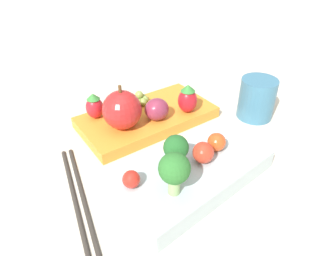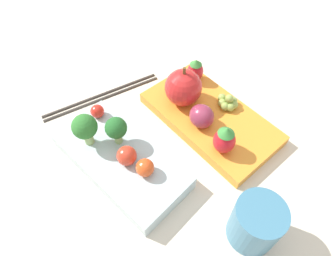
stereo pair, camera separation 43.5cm
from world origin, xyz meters
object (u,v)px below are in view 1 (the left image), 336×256
(chopsticks_pair, at_px, (80,200))
(plum, at_px, (157,109))
(cherry_tomato_2, at_px, (131,179))
(strawberry_1, at_px, (94,106))
(broccoli_floret_1, at_px, (174,170))
(cherry_tomato_0, at_px, (217,142))
(bento_box_savoury, at_px, (195,175))
(bento_box_fruit, at_px, (148,117))
(grape_cluster, at_px, (139,99))
(broccoli_floret_0, at_px, (176,149))
(drinking_cup, at_px, (257,99))
(apple, at_px, (122,110))
(cherry_tomato_1, at_px, (203,153))
(strawberry_0, at_px, (188,99))

(chopsticks_pair, bearing_deg, plum, -151.94)
(cherry_tomato_2, bearing_deg, strawberry_1, -97.91)
(broccoli_floret_1, distance_m, cherry_tomato_0, 0.10)
(bento_box_savoury, distance_m, bento_box_fruit, 0.16)
(bento_box_savoury, xyz_separation_m, grape_cluster, (-0.02, -0.19, 0.01))
(cherry_tomato_0, relative_size, strawberry_1, 0.58)
(broccoli_floret_0, relative_size, cherry_tomato_0, 1.90)
(broccoli_floret_0, relative_size, cherry_tomato_2, 2.26)
(broccoli_floret_0, distance_m, cherry_tomato_2, 0.06)
(grape_cluster, distance_m, drinking_cup, 0.20)
(apple, bearing_deg, plum, 170.63)
(bento_box_fruit, relative_size, drinking_cup, 3.24)
(cherry_tomato_0, xyz_separation_m, plum, (0.02, -0.12, -0.00))
(strawberry_1, bearing_deg, cherry_tomato_0, 119.81)
(cherry_tomato_1, distance_m, apple, 0.15)
(plum, relative_size, chopsticks_pair, 0.19)
(cherry_tomato_0, xyz_separation_m, cherry_tomato_1, (0.03, 0.01, 0.00))
(strawberry_1, bearing_deg, bento_box_savoury, 106.78)
(bento_box_fruit, height_order, drinking_cup, drinking_cup)
(strawberry_1, bearing_deg, grape_cluster, -179.08)
(strawberry_0, height_order, plum, strawberry_0)
(chopsticks_pair, bearing_deg, grape_cluster, -137.94)
(bento_box_fruit, xyz_separation_m, cherry_tomato_0, (-0.02, 0.14, 0.03))
(cherry_tomato_2, xyz_separation_m, plum, (-0.11, -0.12, -0.00))
(cherry_tomato_2, distance_m, plum, 0.16)
(bento_box_savoury, xyz_separation_m, bento_box_fruit, (-0.02, -0.16, -0.00))
(cherry_tomato_1, relative_size, grape_cluster, 0.85)
(bento_box_fruit, relative_size, chopsticks_pair, 1.07)
(bento_box_savoury, distance_m, plum, 0.14)
(cherry_tomato_1, distance_m, strawberry_1, 0.20)
(broccoli_floret_1, relative_size, strawberry_1, 1.26)
(bento_box_savoury, bearing_deg, bento_box_fruit, -96.97)
(bento_box_savoury, height_order, cherry_tomato_0, cherry_tomato_0)
(broccoli_floret_1, relative_size, cherry_tomato_1, 1.95)
(strawberry_0, distance_m, chopsticks_pair, 0.23)
(cherry_tomato_1, height_order, plum, same)
(broccoli_floret_1, height_order, strawberry_1, broccoli_floret_1)
(broccoli_floret_0, bearing_deg, cherry_tomato_1, 166.77)
(bento_box_fruit, height_order, strawberry_1, strawberry_1)
(bento_box_fruit, relative_size, grape_cluster, 6.91)
(bento_box_savoury, bearing_deg, cherry_tomato_1, -164.21)
(cherry_tomato_1, bearing_deg, plum, -93.85)
(cherry_tomato_0, bearing_deg, bento_box_savoury, 16.68)
(plum, relative_size, drinking_cup, 0.57)
(strawberry_0, bearing_deg, drinking_cup, 153.53)
(bento_box_fruit, height_order, apple, apple)
(broccoli_floret_0, height_order, broccoli_floret_1, broccoli_floret_1)
(cherry_tomato_0, distance_m, apple, 0.15)
(bento_box_savoury, distance_m, strawberry_1, 0.20)
(cherry_tomato_2, bearing_deg, strawberry_0, -144.86)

